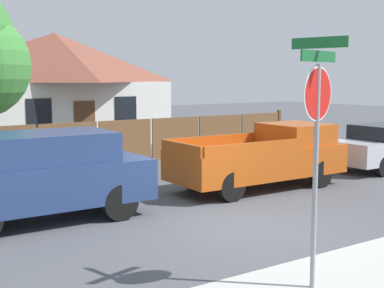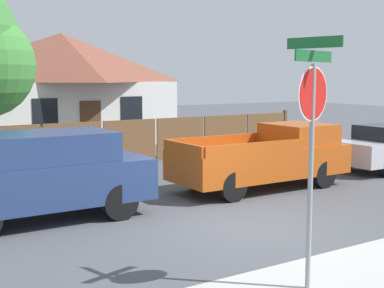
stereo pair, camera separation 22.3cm
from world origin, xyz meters
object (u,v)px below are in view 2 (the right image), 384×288
at_px(house, 62,86).
at_px(orange_pickup, 266,157).
at_px(red_suv, 40,173).
at_px(stop_sign, 312,120).

relative_size(house, orange_pickup, 1.83).
bearing_deg(red_suv, house, 69.24).
bearing_deg(stop_sign, orange_pickup, 39.62).
distance_m(red_suv, stop_sign, 6.13).
relative_size(orange_pickup, stop_sign, 1.41).
relative_size(house, stop_sign, 2.57).
xyz_separation_m(red_suv, orange_pickup, (6.08, -0.00, -0.16)).
height_order(red_suv, stop_sign, stop_sign).
relative_size(red_suv, orange_pickup, 0.91).
distance_m(house, orange_pickup, 13.24).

